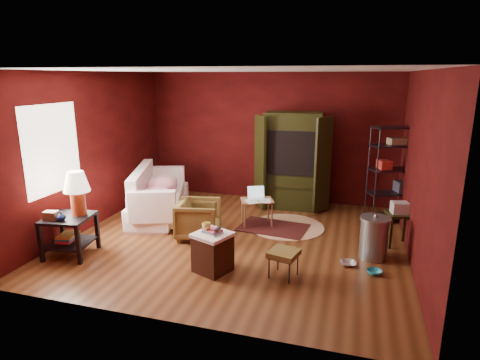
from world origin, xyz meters
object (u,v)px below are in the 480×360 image
at_px(wire_shelving, 395,170).
at_px(laptop_desk, 257,202).
at_px(armchair, 198,217).
at_px(tv_armoire, 292,159).
at_px(side_table, 73,206).
at_px(hamper, 213,251).
at_px(sofa, 159,196).

bearing_deg(wire_shelving, laptop_desk, 177.95).
bearing_deg(laptop_desk, armchair, -157.38).
bearing_deg(tv_armoire, side_table, -133.48).
bearing_deg(laptop_desk, tv_armoire, 46.42).
bearing_deg(hamper, side_table, -178.78).
height_order(hamper, laptop_desk, laptop_desk).
bearing_deg(side_table, laptop_desk, 39.88).
relative_size(sofa, hamper, 3.17).
bearing_deg(side_table, armchair, 35.98).
bearing_deg(side_table, hamper, 1.22).
xyz_separation_m(hamper, laptop_desk, (0.15, 1.96, 0.14)).
height_order(sofa, laptop_desk, sofa).
height_order(laptop_desk, wire_shelving, wire_shelving).
bearing_deg(armchair, sofa, 43.45).
xyz_separation_m(sofa, armchair, (1.18, -0.84, -0.05)).
bearing_deg(hamper, wire_shelving, 48.55).
height_order(hamper, wire_shelving, wire_shelving).
relative_size(armchair, hamper, 1.09).
height_order(side_table, wire_shelving, wire_shelving).
distance_m(sofa, hamper, 2.68).
bearing_deg(sofa, hamper, -150.18).
bearing_deg(sofa, wire_shelving, -91.45).
relative_size(side_table, tv_armoire, 0.66).
bearing_deg(tv_armoire, sofa, -155.02).
height_order(side_table, tv_armoire, tv_armoire).
xyz_separation_m(sofa, tv_armoire, (2.45, 1.25, 0.64)).
bearing_deg(tv_armoire, armchair, -123.31).
distance_m(armchair, hamper, 1.29).
height_order(armchair, laptop_desk, armchair).
relative_size(sofa, tv_armoire, 1.04).
bearing_deg(wire_shelving, hamper, -154.89).
distance_m(side_table, laptop_desk, 3.16).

